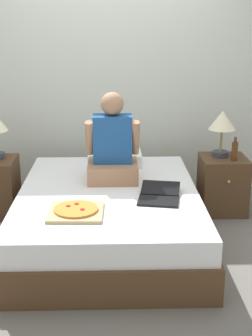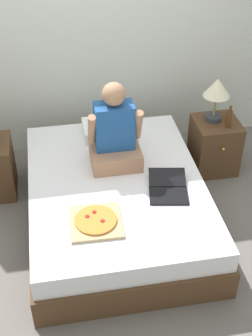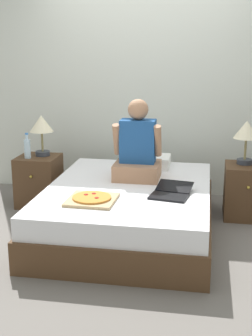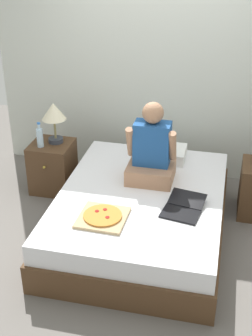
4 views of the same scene
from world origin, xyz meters
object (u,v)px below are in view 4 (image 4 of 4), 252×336
Objects in this scene: bed at (141,214)px; person_seated at (152,152)px; lamp_on_left_nightstand at (54,114)px; water_bottle at (40,137)px; pizza_box at (103,217)px; laptop at (183,209)px; nightstand_left at (53,166)px.

bed is 2.62× the size of person_seated.
lamp_on_left_nightstand is 1.63× the size of water_bottle.
water_bottle is 1.27m from person_seated.
pizza_box is (-0.27, -0.77, -0.27)m from person_seated.
lamp_on_left_nightstand is (-1.08, 0.69, 0.65)m from bed.
laptop is at bearing -31.09° from lamp_on_left_nightstand.
laptop is 0.70m from pizza_box.
bed is at bearing -24.36° from water_bottle.
water_bottle is 0.67× the size of pizza_box.
water_bottle is (-0.12, -0.14, -0.22)m from lamp_on_left_nightstand.
lamp_on_left_nightstand is 0.58× the size of person_seated.
laptop is 1.13× the size of pizza_box.
water_bottle is 0.60× the size of laptop.
water_bottle is 1.43m from pizza_box.
nightstand_left is at bearing 48.35° from water_bottle.
water_bottle is at bearing 133.22° from pizza_box.
water_bottle is at bearing -130.60° from lamp_on_left_nightstand.
lamp_on_left_nightstand is 0.28m from water_bottle.
nightstand_left reaches higher than bed.
person_seated reaches higher than lamp_on_left_nightstand.
person_seated reaches higher than pizza_box.
water_bottle reaches higher than pizza_box.
bed is at bearing -32.29° from lamp_on_left_nightstand.
lamp_on_left_nightstand is at bearing 51.37° from nightstand_left.
pizza_box is (-0.64, -0.27, -0.00)m from laptop.
bed is at bearing 64.08° from pizza_box.
bed is 4.54× the size of lamp_on_left_nightstand.
pizza_box is at bearing -157.25° from laptop.
laptop is (1.53, -0.85, 0.21)m from nightstand_left.
lamp_on_left_nightstand is 1.79m from laptop.
bed is 3.67× the size of nightstand_left.
nightstand_left is at bearing -128.63° from lamp_on_left_nightstand.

